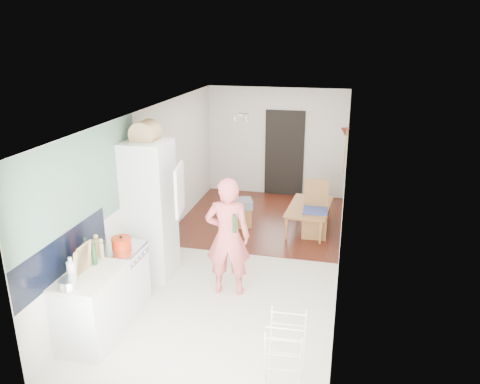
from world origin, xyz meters
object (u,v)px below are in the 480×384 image
at_px(dining_chair, 315,210).
at_px(drying_rack, 286,350).
at_px(person, 228,227).
at_px(stool, 242,217).
at_px(dining_table, 310,220).

relative_size(dining_chair, drying_rack, 1.36).
distance_m(person, drying_rack, 2.09).
xyz_separation_m(dining_chair, stool, (-1.42, 0.14, -0.33)).
bearing_deg(person, stool, -90.24).
distance_m(dining_chair, drying_rack, 3.98).
height_order(dining_chair, stool, dining_chair).
bearing_deg(dining_table, stool, 100.53).
xyz_separation_m(person, dining_table, (0.97, 2.60, -0.84)).
height_order(dining_chair, drying_rack, dining_chair).
relative_size(stool, drying_rack, 0.53).
bearing_deg(dining_table, person, 163.37).
bearing_deg(person, drying_rack, 114.49).
bearing_deg(dining_table, dining_chair, -156.27).
xyz_separation_m(dining_table, dining_chair, (0.11, -0.29, 0.33)).
xyz_separation_m(person, dining_chair, (1.07, 2.31, -0.52)).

